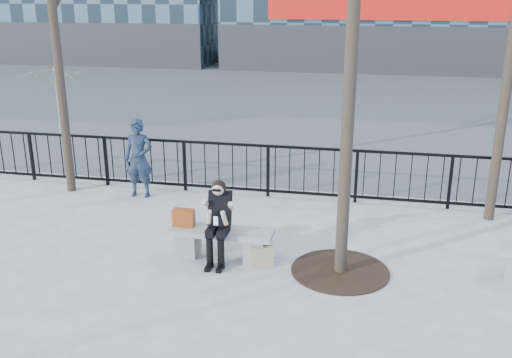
# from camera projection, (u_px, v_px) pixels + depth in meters

# --- Properties ---
(ground) EXTENTS (120.00, 120.00, 0.00)m
(ground) POSITION_uv_depth(u_px,v_px,m) (222.00, 257.00, 9.17)
(ground) COLOR gray
(ground) RESTS_ON ground
(street_surface) EXTENTS (60.00, 23.00, 0.01)m
(street_surface) POSITION_uv_depth(u_px,v_px,m) (317.00, 96.00, 23.12)
(street_surface) COLOR #474747
(street_surface) RESTS_ON ground
(railing) EXTENTS (14.00, 0.06, 1.10)m
(railing) POSITION_uv_depth(u_px,v_px,m) (259.00, 170.00, 11.79)
(railing) COLOR black
(railing) RESTS_ON ground
(tree_grate) EXTENTS (1.50, 1.50, 0.02)m
(tree_grate) POSITION_uv_depth(u_px,v_px,m) (340.00, 271.00, 8.71)
(tree_grate) COLOR black
(tree_grate) RESTS_ON ground
(bench_main) EXTENTS (1.65, 0.46, 0.49)m
(bench_main) POSITION_uv_depth(u_px,v_px,m) (221.00, 240.00, 9.08)
(bench_main) COLOR slate
(bench_main) RESTS_ON ground
(seated_woman) EXTENTS (0.50, 0.64, 1.34)m
(seated_woman) POSITION_uv_depth(u_px,v_px,m) (218.00, 223.00, 8.81)
(seated_woman) COLOR black
(seated_woman) RESTS_ON ground
(handbag) EXTENTS (0.35, 0.17, 0.28)m
(handbag) POSITION_uv_depth(u_px,v_px,m) (184.00, 218.00, 9.11)
(handbag) COLOR #933B12
(handbag) RESTS_ON bench_main
(shopping_bag) EXTENTS (0.37, 0.24, 0.33)m
(shopping_bag) POSITION_uv_depth(u_px,v_px,m) (262.00, 257.00, 8.82)
(shopping_bag) COLOR tan
(shopping_bag) RESTS_ON ground
(standing_man) EXTENTS (0.60, 0.40, 1.63)m
(standing_man) POSITION_uv_depth(u_px,v_px,m) (139.00, 158.00, 11.67)
(standing_man) COLOR black
(standing_man) RESTS_ON ground
(vendor_umbrella) EXTENTS (2.46, 2.50, 2.06)m
(vendor_umbrella) POSITION_uv_depth(u_px,v_px,m) (56.00, 101.00, 16.53)
(vendor_umbrella) COLOR #F3F236
(vendor_umbrella) RESTS_ON ground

